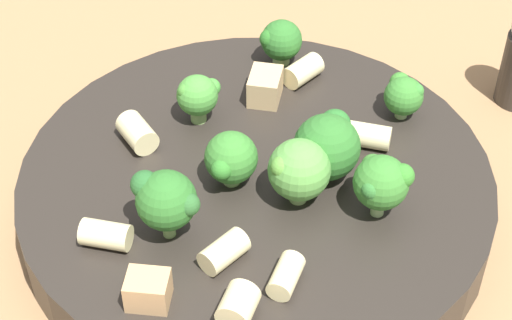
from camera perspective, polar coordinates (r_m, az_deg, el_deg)
ground_plane at (r=0.54m, az=0.00°, el=-3.55°), size 2.00×2.00×0.00m
pasta_bowl at (r=0.52m, az=0.00°, el=-1.99°), size 0.29×0.29×0.04m
broccoli_floret_0 at (r=0.46m, az=-6.06°, el=-2.65°), size 0.03×0.04×0.04m
broccoli_floret_1 at (r=0.48m, az=8.37°, el=-1.45°), size 0.03×0.03×0.04m
broccoli_floret_2 at (r=0.48m, az=2.89°, el=-0.62°), size 0.04×0.04×0.04m
broccoli_floret_3 at (r=0.50m, az=4.77°, el=1.26°), size 0.04×0.04×0.04m
broccoli_floret_4 at (r=0.59m, az=1.63°, el=7.94°), size 0.03×0.03×0.03m
broccoli_floret_5 at (r=0.54m, az=-3.89°, el=4.31°), size 0.03×0.03×0.03m
broccoli_floret_6 at (r=0.55m, az=9.85°, el=4.34°), size 0.03×0.03×0.03m
broccoli_floret_7 at (r=0.49m, az=-1.71°, el=0.16°), size 0.04×0.03×0.04m
rigatoni_0 at (r=0.58m, az=3.13°, el=5.95°), size 0.03×0.03×0.02m
rigatoni_1 at (r=0.47m, az=-9.98°, el=-4.93°), size 0.02×0.03×0.02m
rigatoni_2 at (r=0.53m, az=-7.92°, el=1.81°), size 0.03×0.03×0.02m
rigatoni_3 at (r=0.43m, az=-1.02°, el=-9.69°), size 0.02×0.02×0.02m
rigatoni_4 at (r=0.45m, az=2.01°, el=-7.73°), size 0.03×0.02×0.01m
rigatoni_5 at (r=0.46m, az=-2.15°, el=-6.12°), size 0.03×0.03×0.01m
rigatoni_6 at (r=0.53m, az=7.42°, el=1.63°), size 0.02×0.03×0.02m
chicken_chunk_0 at (r=0.56m, az=0.16°, el=4.95°), size 0.03×0.02×0.02m
chicken_chunk_1 at (r=0.44m, az=-7.21°, el=-8.60°), size 0.02×0.02×0.02m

